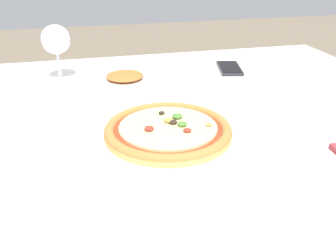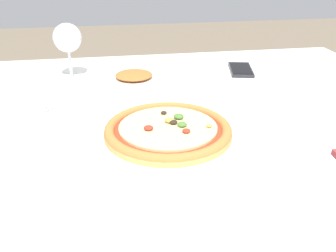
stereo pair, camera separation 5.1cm
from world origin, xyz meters
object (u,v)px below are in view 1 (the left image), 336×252
wine_glass_far_left (56,41)px  cell_phone (229,68)px  dining_table (202,144)px  pizza_plate (168,132)px  fork (40,123)px  side_plate (125,79)px

wine_glass_far_left → cell_phone: size_ratio=1.08×
dining_table → pizza_plate: 0.17m
pizza_plate → cell_phone: pizza_plate is taller
dining_table → pizza_plate: pizza_plate is taller
dining_table → cell_phone: (0.21, 0.34, 0.08)m
pizza_plate → fork: size_ratio=1.81×
pizza_plate → fork: 0.31m
fork → side_plate: (0.23, 0.25, 0.01)m
wine_glass_far_left → side_plate: (0.19, -0.06, -0.11)m
pizza_plate → wine_glass_far_left: bearing=117.1°
dining_table → wine_glass_far_left: (-0.34, 0.36, 0.20)m
wine_glass_far_left → cell_phone: 0.56m
cell_phone → fork: bearing=-153.9°
dining_table → wine_glass_far_left: 0.53m
dining_table → side_plate: side_plate is taller
dining_table → fork: (-0.38, 0.05, 0.08)m
dining_table → side_plate: (-0.15, 0.30, 0.09)m
dining_table → fork: bearing=172.2°
fork → cell_phone: (0.59, 0.29, 0.00)m
fork → wine_glass_far_left: (0.04, 0.31, 0.12)m
pizza_plate → side_plate: (-0.04, 0.39, -0.01)m
fork → wine_glass_far_left: bearing=82.1°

